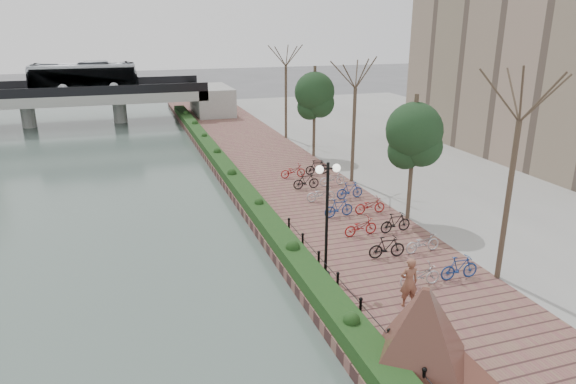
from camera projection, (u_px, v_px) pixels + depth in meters
name	position (u px, v px, depth m)	size (l,w,h in m)	color
ground	(334.00, 354.00, 16.80)	(220.00, 220.00, 0.00)	#59595B
promenade	(286.00, 184.00, 33.70)	(8.00, 75.00, 0.50)	brown
inland_pavement	(489.00, 164.00, 38.40)	(24.00, 75.00, 0.50)	gray
hedge	(227.00, 170.00, 34.78)	(1.10, 56.00, 0.60)	#143715
chain_fence	(348.00, 295.00, 18.75)	(0.10, 14.10, 0.70)	black
granite_monument	(422.00, 328.00, 14.96)	(4.01, 4.01, 2.63)	#4B2B20
lamppost	(327.00, 195.00, 19.94)	(1.02, 0.32, 4.75)	black
motorcycle	(427.00, 329.00, 16.48)	(0.46, 1.47, 0.92)	black
pedestrian	(409.00, 282.00, 18.42)	(0.69, 0.45, 1.89)	brown
bicycle_parking	(355.00, 207.00, 27.31)	(2.40, 17.32, 1.00)	#B7B6BB
street_trees	(378.00, 144.00, 29.45)	(3.20, 37.12, 6.80)	#3C2F23
bridge	(38.00, 94.00, 52.30)	(36.00, 10.77, 6.50)	gray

